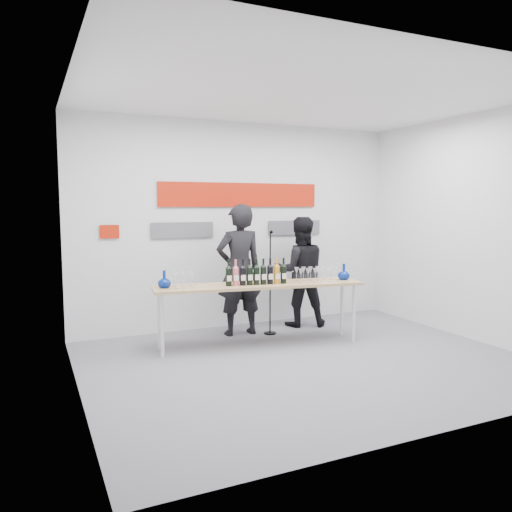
# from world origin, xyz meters

# --- Properties ---
(ground) EXTENTS (5.00, 5.00, 0.00)m
(ground) POSITION_xyz_m (0.00, 0.00, 0.00)
(ground) COLOR slate
(ground) RESTS_ON ground
(back_wall) EXTENTS (5.00, 0.04, 3.00)m
(back_wall) POSITION_xyz_m (0.00, 2.00, 1.50)
(back_wall) COLOR silver
(back_wall) RESTS_ON ground
(signage) EXTENTS (3.38, 0.02, 0.79)m
(signage) POSITION_xyz_m (-0.06, 1.97, 1.81)
(signage) COLOR #B41B07
(signage) RESTS_ON back_wall
(tasting_table) EXTENTS (2.73, 0.93, 0.80)m
(tasting_table) POSITION_xyz_m (-0.23, 0.85, 0.74)
(tasting_table) COLOR tan
(tasting_table) RESTS_ON ground
(wine_bottles) EXTENTS (0.80, 0.19, 0.33)m
(wine_bottles) POSITION_xyz_m (-0.29, 0.81, 0.97)
(wine_bottles) COLOR black
(wine_bottles) RESTS_ON tasting_table
(decanter_left) EXTENTS (0.16, 0.16, 0.21)m
(decanter_left) POSITION_xyz_m (-1.41, 1.06, 0.91)
(decanter_left) COLOR navy
(decanter_left) RESTS_ON tasting_table
(decanter_right) EXTENTS (0.16, 0.16, 0.21)m
(decanter_right) POSITION_xyz_m (0.96, 0.70, 0.91)
(decanter_right) COLOR navy
(decanter_right) RESTS_ON tasting_table
(glasses_left) EXTENTS (0.29, 0.25, 0.18)m
(glasses_left) POSITION_xyz_m (-1.19, 1.00, 0.90)
(glasses_left) COLOR silver
(glasses_left) RESTS_ON tasting_table
(glasses_right) EXTENTS (0.58, 0.30, 0.18)m
(glasses_right) POSITION_xyz_m (0.55, 0.74, 0.90)
(glasses_right) COLOR silver
(glasses_right) RESTS_ON tasting_table
(presenter_left) EXTENTS (0.67, 0.44, 1.81)m
(presenter_left) POSITION_xyz_m (-0.25, 1.47, 0.91)
(presenter_left) COLOR black
(presenter_left) RESTS_ON ground
(presenter_right) EXTENTS (0.95, 0.83, 1.63)m
(presenter_right) POSITION_xyz_m (0.78, 1.57, 0.81)
(presenter_right) COLOR black
(presenter_right) RESTS_ON ground
(mic_stand) EXTENTS (0.17, 0.17, 1.46)m
(mic_stand) POSITION_xyz_m (0.15, 1.30, 0.44)
(mic_stand) COLOR black
(mic_stand) RESTS_ON ground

